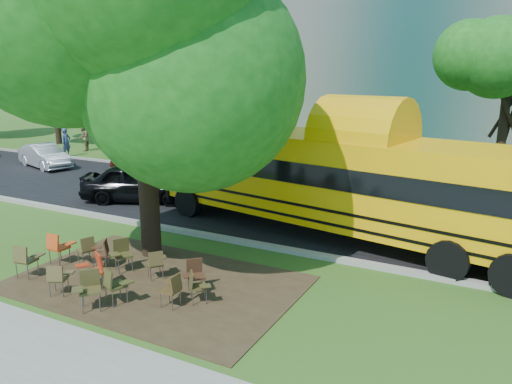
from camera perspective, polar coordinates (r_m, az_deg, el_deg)
The scene contains 31 objects.
ground at distance 13.81m, azimuth -13.35°, elevation -8.58°, with size 160.00×160.00×0.00m, color #30591B.
dirt_patch at distance 12.85m, azimuth -11.39°, elevation -10.16°, with size 7.00×4.50×0.03m, color #382819.
asphalt_road at distance 19.30m, azimuth 0.29°, elevation -1.59°, with size 80.00×8.00×0.04m, color black.
kerb_near at distance 16.00m, azimuth -6.33°, elevation -4.83°, with size 80.00×0.25×0.14m, color gray.
kerb_far at distance 22.90m, azimuth 5.02°, elevation 0.98°, with size 80.00×0.25×0.14m, color gray.
building_main at distance 48.77m, azimuth 8.16°, elevation 20.72°, with size 38.00×16.00×22.00m, color slate.
building_left at distance 68.12m, azimuth -16.30°, elevation 17.54°, with size 26.00×14.00×20.00m, color slate.
bg_tree_0 at distance 30.48m, azimuth -15.07°, elevation 12.35°, with size 5.20×5.20×7.18m.
bg_tree_1 at distance 37.62m, azimuth -22.31°, elevation 13.29°, with size 6.00×6.00×8.40m.
bg_tree_2 at distance 28.90m, azimuth -0.31°, elevation 12.04°, with size 4.80×4.80×6.62m.
bg_tree_3 at distance 23.52m, azimuth 26.98°, elevation 12.09°, with size 5.60×5.60×7.84m.
main_tree at distance 13.80m, azimuth -13.01°, elevation 15.75°, with size 7.20×7.20×9.33m.
school_bus at distance 15.39m, azimuth 11.54°, elevation 1.08°, with size 13.31×4.94×3.19m.
chair_0 at distance 13.95m, azimuth -24.86°, elevation -6.85°, with size 0.61×0.62×0.91m.
chair_1 at distance 14.52m, azimuth -21.71°, elevation -5.69°, with size 0.59×0.54×0.92m.
chair_2 at distance 12.65m, azimuth -21.68°, elevation -8.98°, with size 0.54×0.64×0.80m.
chair_3 at distance 12.67m, azimuth -18.06°, elevation -8.23°, with size 0.78×0.61×0.93m.
chair_4 at distance 11.77m, azimuth -15.93°, elevation -9.96°, with size 0.71×0.55×0.88m.
chair_5 at distance 11.72m, azimuth -18.55°, elevation -10.13°, with size 0.63×0.79×0.92m.
chair_6 at distance 11.41m, azimuth -9.52°, elevation -10.68°, with size 0.48×0.52×0.79m.
chair_7 at distance 11.51m, azimuth -6.82°, elevation -10.43°, with size 0.66×0.52×0.77m.
chair_8 at distance 14.32m, azimuth -18.74°, elevation -5.99°, with size 0.51×0.64×0.81m.
chair_9 at distance 13.91m, azimuth -17.20°, elevation -6.46°, with size 0.68×0.54×0.81m.
chair_10 at distance 13.58m, azimuth -15.12°, elevation -6.60°, with size 0.60×0.75×0.89m.
chair_11 at distance 12.90m, azimuth -11.34°, elevation -7.80°, with size 0.53×0.67×0.79m.
chair_12 at distance 12.03m, azimuth -7.04°, elevation -9.13°, with size 0.57×0.71×0.83m.
black_car at distance 20.37m, azimuth -13.23°, elevation 1.01°, with size 1.80×4.47×1.52m, color black.
bg_car_silver at distance 28.94m, azimuth -23.00°, elevation 3.80°, with size 1.34×3.83×1.26m, color #ABAAB0.
bg_car_red at distance 24.98m, azimuth -11.49°, elevation 3.17°, with size 2.09×4.54×1.26m, color #601810.
pedestrian_a at distance 32.10m, azimuth -20.87°, elevation 5.30°, with size 0.62×0.41×1.70m, color #37407D.
pedestrian_b at distance 33.94m, azimuth -19.12°, elevation 5.92°, with size 0.85×0.66×1.75m, color #736245.
Camera 1 is at (8.54, -9.51, 5.23)m, focal length 35.00 mm.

